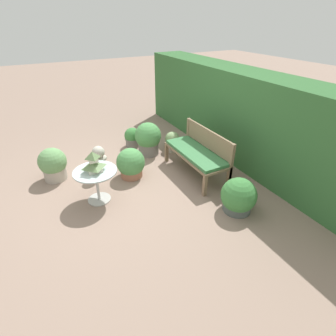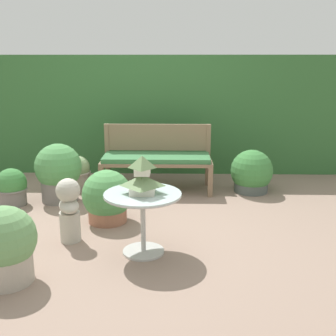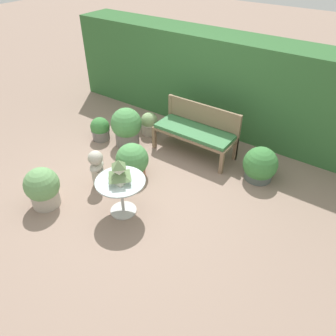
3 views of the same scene
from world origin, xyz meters
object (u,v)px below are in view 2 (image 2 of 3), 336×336
Objects in this scene: pagoda_birdhouse at (142,177)px; potted_plant_table_near at (78,172)px; patio_table at (143,206)px; potted_plant_bench_right at (5,245)px; potted_plant_path_edge at (59,172)px; garden_bust at (69,207)px; garden_bench at (157,160)px; potted_plant_hedge_corner at (12,188)px; potted_plant_table_far at (107,198)px; potted_plant_bench_left at (252,173)px.

potted_plant_table_near is (-1.02, 1.91, -0.48)m from pagoda_birdhouse.
potted_plant_bench_right is at bearing -152.19° from patio_table.
potted_plant_path_edge is at bearing 128.98° from patio_table.
garden_bust is (-0.70, 0.23, -0.36)m from pagoda_birdhouse.
potted_plant_table_near is (0.10, 0.53, -0.14)m from potted_plant_path_edge.
potted_plant_table_near is at bearing 175.06° from garden_bench.
garden_bust is 1.39× the size of potted_plant_hedge_corner.
potted_plant_table_far is at bearing 120.90° from pagoda_birdhouse.
patio_table is 0.87m from potted_plant_table_far.
potted_plant_bench_left is at bearing -0.87° from garden_bench.
potted_plant_bench_right is 1.38m from potted_plant_table_far.
potted_plant_path_edge reaches higher than potted_plant_bench_left.
potted_plant_path_edge is 2.40m from potted_plant_bench_left.
patio_table is 2.19m from potted_plant_bench_left.
potted_plant_bench_right is at bearing -70.08° from potted_plant_hedge_corner.
potted_plant_bench_right is at bearing -114.21° from potted_plant_table_far.
patio_table reaches higher than potted_plant_hedge_corner.
garden_bench is at bearing 20.87° from potted_plant_path_edge.
potted_plant_bench_left is at bearing -2.76° from potted_plant_table_near.
potted_plant_bench_left reaches higher than potted_plant_table_near.
potted_plant_bench_left is (1.24, 1.80, -0.19)m from patio_table.
garden_bust is (-0.73, -1.59, -0.07)m from garden_bench.
garden_bench is 1.75m from garden_bust.
potted_plant_table_far is 1.02× the size of potted_plant_bench_left.
patio_table is at bearing -124.56° from potted_plant_bench_left.
potted_plant_path_edge is at bearing 93.60° from potted_plant_bench_right.
pagoda_birdhouse is at bearing 49.97° from garden_bust.
potted_plant_bench_left is (1.68, 1.07, -0.01)m from potted_plant_table_far.
potted_plant_table_near is (-1.02, 1.91, -0.22)m from patio_table.
potted_plant_table_far is (-0.44, 0.73, -0.43)m from pagoda_birdhouse.
potted_plant_hedge_corner is at bearing -160.12° from garden_bench.
garden_bench is 1.06m from potted_plant_table_near.
pagoda_birdhouse is 0.95m from potted_plant_table_far.
patio_table reaches higher than potted_plant_bench_left.
potted_plant_hedge_corner is at bearing -158.48° from garden_bust.
potted_plant_bench_left is (1.24, 1.80, -0.45)m from pagoda_birdhouse.
potted_plant_table_near is (-0.31, 1.68, -0.12)m from garden_bust.
pagoda_birdhouse reaches higher than garden_bench.
potted_plant_hedge_corner is at bearing -131.69° from potted_plant_table_near.
potted_plant_path_edge is 1.28× the size of potted_plant_bench_left.
potted_plant_path_edge is at bearing 136.20° from potted_plant_table_far.
potted_plant_hedge_corner is (-1.63, 1.22, -0.48)m from pagoda_birdhouse.
potted_plant_bench_left is at bearing 11.43° from potted_plant_hedge_corner.
potted_plant_table_near is at bearing 79.12° from potted_plant_path_edge.
garden_bust is 1.71m from potted_plant_table_near.
pagoda_birdhouse reaches higher than potted_plant_table_far.
garden_bust is at bearing -79.37° from potted_plant_table_near.
potted_plant_path_edge is at bearing 128.98° from pagoda_birdhouse.
garden_bench reaches higher than potted_plant_hedge_corner.
garden_bench is 3.25× the size of potted_plant_table_near.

